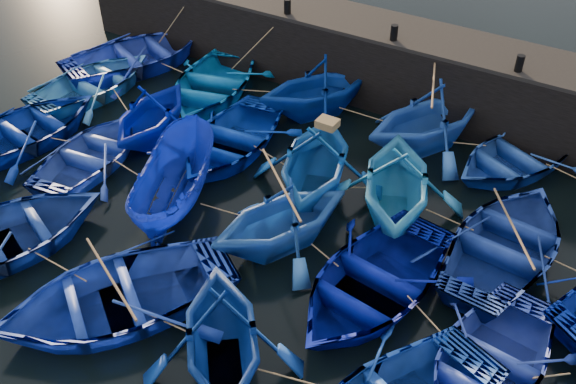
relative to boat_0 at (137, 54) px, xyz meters
The scene contains 29 objects.
ground 11.98m from the boat_0, 38.55° to the right, with size 120.00×120.00×0.00m, color black.
quay_wall 9.86m from the boat_0, 18.04° to the left, with size 26.00×2.50×2.50m, color black.
quay_top 10.03m from the boat_0, 18.04° to the left, with size 26.00×2.50×0.12m, color black.
bollard_1 6.20m from the boat_0, 21.84° to the left, with size 0.24×0.24×0.50m, color black.
bollard_2 9.86m from the boat_0, 12.92° to the left, with size 0.24×0.24×0.50m, color black.
bollard_3 13.72m from the boat_0, ahead, with size 0.24×0.24×0.50m, color black.
boat_0 is the anchor object (origin of this frame).
boat_1 3.70m from the boat_0, ahead, with size 3.79×5.29×1.10m, color blue.
boat_2 7.46m from the boat_0, ahead, with size 3.51×4.07×2.14m, color navy.
boat_3 11.39m from the boat_0, ahead, with size 3.83×4.44×2.34m, color blue.
boat_4 14.11m from the boat_0, ahead, with size 3.24×4.53×0.94m, color #1E4696.
boat_6 2.35m from the boat_0, 88.58° to the right, with size 3.48×4.87×1.01m, color #3375CF.
boat_7 5.16m from the boat_0, 42.24° to the right, with size 3.36×3.90×2.05m, color #0014A7.
boat_8 6.85m from the boat_0, 23.43° to the right, with size 3.53×4.94×1.02m, color #042CA9.
boat_9 10.07m from the boat_0, 17.94° to the right, with size 3.84×4.46×2.35m, color #0D4C93.
boat_10 12.22m from the boat_0, 13.18° to the right, with size 3.83×4.44×2.34m, color #2881D2.
boat_11 15.33m from the boat_0, 10.99° to the right, with size 3.70×5.18×1.07m, color navy.
boat_13 5.74m from the boat_0, 84.94° to the right, with size 3.64×5.08×1.05m, color navy.
boat_14 6.36m from the boat_0, 60.13° to the right, with size 3.16×4.42×0.92m, color #2844A9.
boat_15 8.79m from the boat_0, 41.09° to the right, with size 1.72×4.56×1.77m, color #0F25A3.
boat_16 11.42m from the boat_0, 29.19° to the right, with size 3.41×3.95×2.08m, color blue.
boat_17 14.02m from the boat_0, 24.92° to the right, with size 3.73×5.22×1.08m, color #000B79.
boat_18 17.10m from the boat_0, 22.80° to the right, with size 3.22×4.50×0.93m, color #273EBF.
boat_21 10.27m from the boat_0, 66.69° to the right, with size 3.78×5.28×1.10m, color navy.
boat_22 12.34m from the boat_0, 50.09° to the right, with size 3.99×5.58×1.16m, color #16349C.
boat_23 14.41m from the boat_0, 40.69° to the right, with size 3.44×3.99×2.10m, color navy.
wooden_crate 10.51m from the boat_0, 17.43° to the right, with size 0.55×0.44×0.22m, color olive.
mooring_ropes 9.56m from the boat_0, 14.36° to the right, with size 18.52×11.73×2.10m.
loose_oars 11.94m from the boat_0, 21.34° to the right, with size 9.38×12.21×1.32m.
Camera 1 is at (7.23, -8.43, 11.54)m, focal length 40.00 mm.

